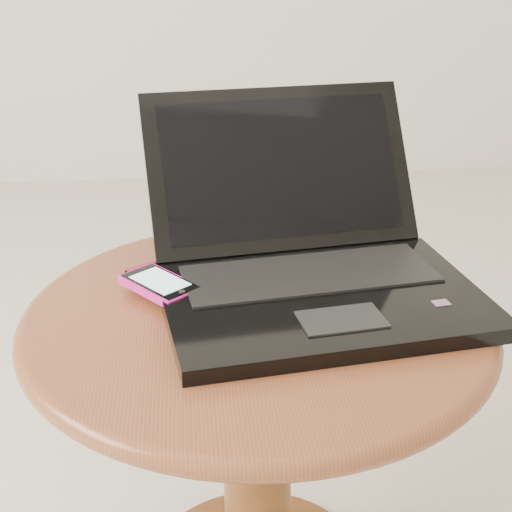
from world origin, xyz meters
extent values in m
cylinder|color=#4C2C10|center=(0.07, 0.05, 0.23)|extent=(0.09, 0.09, 0.40)
cylinder|color=brown|center=(0.07, 0.05, 0.45)|extent=(0.55, 0.55, 0.03)
torus|color=brown|center=(0.07, 0.05, 0.45)|extent=(0.58, 0.58, 0.03)
cube|color=black|center=(0.15, 0.04, 0.47)|extent=(0.42, 0.32, 0.02)
cube|color=black|center=(0.14, 0.10, 0.48)|extent=(0.33, 0.16, 0.00)
cube|color=black|center=(0.15, -0.02, 0.48)|extent=(0.10, 0.07, 0.00)
cube|color=red|center=(0.28, 0.00, 0.48)|extent=(0.02, 0.02, 0.00)
cube|color=black|center=(0.12, 0.24, 0.58)|extent=(0.39, 0.18, 0.20)
cube|color=black|center=(0.12, 0.24, 0.58)|extent=(0.34, 0.15, 0.17)
cube|color=black|center=(-0.04, 0.12, 0.46)|extent=(0.12, 0.14, 0.01)
cube|color=#A4043A|center=(-0.07, 0.17, 0.47)|extent=(0.06, 0.04, 0.00)
cube|color=#E61E99|center=(-0.05, 0.09, 0.48)|extent=(0.11, 0.11, 0.01)
cube|color=black|center=(-0.05, 0.09, 0.48)|extent=(0.10, 0.11, 0.00)
cube|color=silver|center=(-0.05, 0.09, 0.48)|extent=(0.08, 0.08, 0.00)
cylinder|color=black|center=(-0.02, 0.06, 0.48)|extent=(0.01, 0.01, 0.00)
camera|label=1|loc=(-0.01, -0.75, 0.89)|focal=52.13mm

